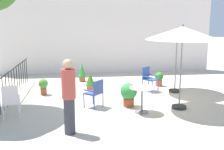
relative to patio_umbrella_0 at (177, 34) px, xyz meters
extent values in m
plane|color=beige|center=(-2.34, -0.52, -2.11)|extent=(60.00, 60.00, 0.00)
cube|color=white|center=(-2.34, 4.17, 0.21)|extent=(11.00, 0.30, 4.66)
cube|color=black|center=(-5.72, -0.52, -1.11)|extent=(0.03, 5.92, 0.03)
cylinder|color=black|center=(-5.72, -1.44, -1.61)|extent=(0.02, 0.02, 1.00)
cylinder|color=black|center=(-5.72, -1.07, -1.61)|extent=(0.02, 0.02, 1.00)
cylinder|color=black|center=(-5.72, -0.70, -1.61)|extent=(0.02, 0.02, 1.00)
cylinder|color=black|center=(-5.72, -0.33, -1.61)|extent=(0.02, 0.02, 1.00)
cylinder|color=black|center=(-5.72, 0.04, -1.61)|extent=(0.02, 0.02, 1.00)
cylinder|color=black|center=(-5.72, 0.41, -1.61)|extent=(0.02, 0.02, 1.00)
cylinder|color=black|center=(-5.72, 0.78, -1.61)|extent=(0.02, 0.02, 1.00)
cylinder|color=black|center=(-5.72, 1.15, -1.61)|extent=(0.02, 0.02, 1.00)
cylinder|color=black|center=(-5.72, 1.52, -1.61)|extent=(0.02, 0.02, 1.00)
cylinder|color=black|center=(-5.72, 1.89, -1.61)|extent=(0.02, 0.02, 1.00)
cylinder|color=black|center=(-5.72, 2.26, -1.61)|extent=(0.02, 0.02, 1.00)
cylinder|color=#2D2D2D|center=(0.00, 0.00, -2.07)|extent=(0.44, 0.44, 0.08)
cylinder|color=slate|center=(0.00, 0.00, -0.96)|extent=(0.04, 0.04, 2.31)
cone|color=beige|center=(0.00, 0.00, 0.03)|extent=(2.02, 2.02, 0.33)
sphere|color=slate|center=(0.00, 0.00, 0.22)|extent=(0.06, 0.06, 0.06)
cylinder|color=#2D2D2D|center=(-0.52, -1.85, -2.07)|extent=(0.44, 0.44, 0.08)
cylinder|color=slate|center=(-0.52, -1.85, -0.89)|extent=(0.04, 0.04, 2.45)
cone|color=beige|center=(-0.52, -1.85, 0.14)|extent=(2.13, 2.13, 0.38)
sphere|color=slate|center=(-0.52, -1.85, 0.36)|extent=(0.06, 0.06, 0.06)
cylinder|color=white|center=(-1.73, -2.10, -1.38)|extent=(0.71, 0.71, 0.02)
cylinder|color=slate|center=(-1.73, -2.10, -1.75)|extent=(0.06, 0.06, 0.73)
cylinder|color=slate|center=(-1.73, -2.10, -2.10)|extent=(0.39, 0.39, 0.03)
cube|color=#384994|center=(-3.08, -1.42, -1.67)|extent=(0.64, 0.64, 0.04)
cube|color=#384994|center=(-2.93, -1.55, -1.45)|extent=(0.33, 0.37, 0.40)
cube|color=#384994|center=(-2.93, -1.26, -1.55)|extent=(0.32, 0.28, 0.03)
cube|color=#384994|center=(-3.22, -1.59, -1.55)|extent=(0.32, 0.28, 0.03)
cylinder|color=#384994|center=(-3.08, -1.13, -1.90)|extent=(0.04, 0.04, 0.43)
cylinder|color=#384994|center=(-3.37, -1.46, -1.90)|extent=(0.04, 0.04, 0.43)
cylinder|color=#384994|center=(-2.78, -1.38, -1.90)|extent=(0.04, 0.04, 0.43)
cylinder|color=#384994|center=(-3.08, -1.72, -1.90)|extent=(0.04, 0.04, 0.43)
cube|color=#2C4C9F|center=(-0.89, 0.16, -1.65)|extent=(0.63, 0.64, 0.04)
cube|color=#2C4C9F|center=(-1.03, 0.33, -1.42)|extent=(0.34, 0.29, 0.43)
cube|color=#2C4C9F|center=(-1.04, 0.04, -1.53)|extent=(0.30, 0.35, 0.03)
cube|color=#2C4C9F|center=(-0.74, 0.29, -1.53)|extent=(0.30, 0.35, 0.03)
cylinder|color=#2C4C9F|center=(-0.90, -0.13, -1.89)|extent=(0.04, 0.04, 0.44)
cylinder|color=#2C4C9F|center=(-0.60, 0.12, -1.89)|extent=(0.04, 0.04, 0.44)
cylinder|color=#2C4C9F|center=(-1.18, 0.20, -1.89)|extent=(0.04, 0.04, 0.44)
cylinder|color=#2C4C9F|center=(-0.88, 0.45, -1.89)|extent=(0.04, 0.04, 0.44)
cube|color=white|center=(-5.35, -2.03, -1.69)|extent=(0.51, 0.52, 0.04)
cube|color=white|center=(-5.32, -2.23, -1.43)|extent=(0.42, 0.10, 0.47)
cube|color=white|center=(-5.15, -2.00, -1.57)|extent=(0.10, 0.42, 0.03)
cube|color=white|center=(-5.55, -2.06, -1.57)|extent=(0.10, 0.42, 0.03)
cylinder|color=white|center=(-5.18, -1.78, -1.91)|extent=(0.04, 0.04, 0.41)
cylinder|color=white|center=(-5.58, -1.85, -1.91)|extent=(0.04, 0.04, 0.41)
cylinder|color=white|center=(-5.12, -2.21, -1.91)|extent=(0.04, 0.04, 0.41)
cylinder|color=white|center=(-5.52, -2.27, -1.91)|extent=(0.04, 0.04, 0.41)
cylinder|color=#AE583E|center=(-3.09, 0.74, -2.03)|extent=(0.29, 0.29, 0.16)
cylinder|color=#382819|center=(-3.09, 0.74, -1.96)|extent=(0.25, 0.25, 0.02)
cone|color=#336C1F|center=(-3.09, 0.74, -1.71)|extent=(0.36, 0.36, 0.49)
cylinder|color=brown|center=(-4.77, 0.16, -1.98)|extent=(0.22, 0.22, 0.27)
cylinder|color=#382819|center=(-4.77, 0.16, -1.86)|extent=(0.19, 0.19, 0.02)
sphere|color=#418932|center=(-4.77, 0.16, -1.70)|extent=(0.34, 0.34, 0.34)
sphere|color=#EF552F|center=(-4.68, 0.22, -1.68)|extent=(0.08, 0.08, 0.08)
sphere|color=#EF552F|center=(-4.85, 0.06, -1.64)|extent=(0.09, 0.09, 0.09)
sphere|color=#EF552F|center=(-4.69, 0.08, -1.74)|extent=(0.08, 0.08, 0.08)
sphere|color=#EF552F|center=(-4.88, 0.22, -1.65)|extent=(0.07, 0.07, 0.07)
cylinder|color=#A4472A|center=(-2.00, -1.49, -1.98)|extent=(0.33, 0.33, 0.26)
cylinder|color=#382819|center=(-2.00, -1.49, -1.86)|extent=(0.29, 0.29, 0.02)
sphere|color=#2F893C|center=(-2.00, -1.49, -1.63)|extent=(0.52, 0.52, 0.52)
cylinder|color=brown|center=(-3.38, 2.15, -2.00)|extent=(0.27, 0.27, 0.24)
cylinder|color=#382819|center=(-3.38, 2.15, -1.89)|extent=(0.24, 0.24, 0.02)
cone|color=#2F8B31|center=(-3.38, 2.15, -1.61)|extent=(0.33, 0.33, 0.54)
cylinder|color=#B75735|center=(-0.32, 0.96, -1.99)|extent=(0.26, 0.26, 0.25)
cylinder|color=#382819|center=(-0.32, 0.96, -1.87)|extent=(0.23, 0.23, 0.02)
sphere|color=#317F29|center=(-0.32, 0.96, -1.72)|extent=(0.34, 0.34, 0.34)
cylinder|color=#33333D|center=(-3.73, -3.34, -1.68)|extent=(0.26, 0.26, 0.86)
cylinder|color=#B6433B|center=(-3.73, -3.34, -0.91)|extent=(0.44, 0.44, 0.68)
sphere|color=tan|center=(-3.73, -3.34, -0.45)|extent=(0.23, 0.23, 0.23)
camera|label=1|loc=(-3.46, -9.46, 0.54)|focal=43.84mm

